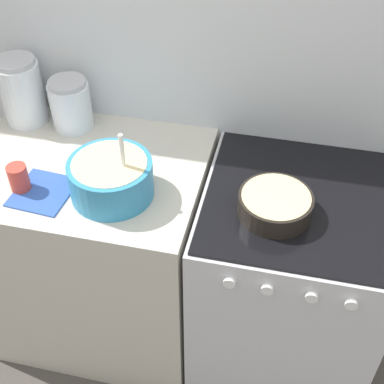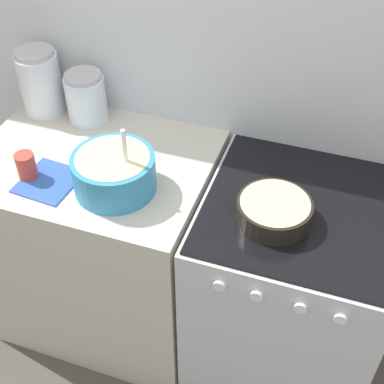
{
  "view_description": "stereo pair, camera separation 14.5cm",
  "coord_description": "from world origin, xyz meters",
  "px_view_note": "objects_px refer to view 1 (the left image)",
  "views": [
    {
      "loc": [
        0.28,
        -1.05,
        2.18
      ],
      "look_at": [
        -0.01,
        0.24,
        0.98
      ],
      "focal_mm": 50.0,
      "sensor_mm": 36.0,
      "label": 1
    },
    {
      "loc": [
        0.42,
        -1.01,
        2.18
      ],
      "look_at": [
        -0.01,
        0.24,
        0.98
      ],
      "focal_mm": 50.0,
      "sensor_mm": 36.0,
      "label": 2
    }
  ],
  "objects_px": {
    "baking_pan": "(275,204)",
    "mixing_bowl": "(111,177)",
    "tin_can": "(19,178)",
    "storage_jar_left": "(22,95)",
    "stove": "(285,283)",
    "storage_jar_middle": "(71,107)"
  },
  "relations": [
    {
      "from": "mixing_bowl",
      "to": "storage_jar_middle",
      "type": "relative_size",
      "value": 1.39
    },
    {
      "from": "storage_jar_middle",
      "to": "storage_jar_left",
      "type": "bearing_deg",
      "value": 180.0
    },
    {
      "from": "mixing_bowl",
      "to": "baking_pan",
      "type": "bearing_deg",
      "value": 2.86
    },
    {
      "from": "stove",
      "to": "tin_can",
      "type": "relative_size",
      "value": 9.2
    },
    {
      "from": "baking_pan",
      "to": "storage_jar_left",
      "type": "bearing_deg",
      "value": 162.71
    },
    {
      "from": "mixing_bowl",
      "to": "storage_jar_left",
      "type": "height_order",
      "value": "storage_jar_left"
    },
    {
      "from": "baking_pan",
      "to": "stove",
      "type": "bearing_deg",
      "value": 47.0
    },
    {
      "from": "storage_jar_left",
      "to": "tin_can",
      "type": "distance_m",
      "value": 0.44
    },
    {
      "from": "mixing_bowl",
      "to": "baking_pan",
      "type": "distance_m",
      "value": 0.56
    },
    {
      "from": "mixing_bowl",
      "to": "tin_can",
      "type": "xyz_separation_m",
      "value": [
        -0.32,
        -0.05,
        -0.03
      ]
    },
    {
      "from": "stove",
      "to": "baking_pan",
      "type": "height_order",
      "value": "baking_pan"
    },
    {
      "from": "baking_pan",
      "to": "mixing_bowl",
      "type": "bearing_deg",
      "value": -177.14
    },
    {
      "from": "mixing_bowl",
      "to": "tin_can",
      "type": "distance_m",
      "value": 0.32
    },
    {
      "from": "storage_jar_left",
      "to": "tin_can",
      "type": "height_order",
      "value": "storage_jar_left"
    },
    {
      "from": "stove",
      "to": "tin_can",
      "type": "bearing_deg",
      "value": -170.19
    },
    {
      "from": "stove",
      "to": "storage_jar_middle",
      "type": "height_order",
      "value": "storage_jar_middle"
    },
    {
      "from": "mixing_bowl",
      "to": "storage_jar_middle",
      "type": "bearing_deg",
      "value": 129.01
    },
    {
      "from": "mixing_bowl",
      "to": "tin_can",
      "type": "bearing_deg",
      "value": -171.3
    },
    {
      "from": "baking_pan",
      "to": "storage_jar_left",
      "type": "distance_m",
      "value": 1.09
    },
    {
      "from": "storage_jar_left",
      "to": "mixing_bowl",
      "type": "bearing_deg",
      "value": -35.93
    },
    {
      "from": "storage_jar_middle",
      "to": "tin_can",
      "type": "bearing_deg",
      "value": -94.98
    },
    {
      "from": "mixing_bowl",
      "to": "storage_jar_middle",
      "type": "height_order",
      "value": "mixing_bowl"
    }
  ]
}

